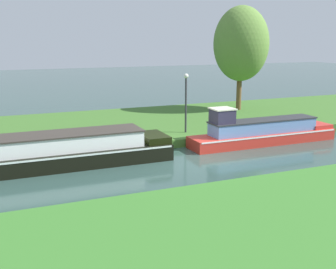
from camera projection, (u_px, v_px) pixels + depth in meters
name	position (u px, v px, depth m)	size (l,w,h in m)	color
ground_plane	(193.00, 159.00, 18.43)	(120.00, 120.00, 0.00)	#2E4942
riverbank_far	(140.00, 125.00, 24.67)	(72.00, 10.00, 0.40)	#3C6A28
black_barge	(55.00, 152.00, 17.22)	(9.90, 2.16, 1.37)	black
red_narrowboat	(262.00, 132.00, 21.05)	(7.81, 1.49, 1.92)	red
willow_tree_left	(241.00, 44.00, 27.82)	(3.61, 3.65, 6.80)	brown
lamp_post	(186.00, 96.00, 21.42)	(0.24, 0.24, 3.00)	#333338
mooring_post_near	(295.00, 121.00, 23.34)	(0.16, 0.16, 0.56)	#453C2F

